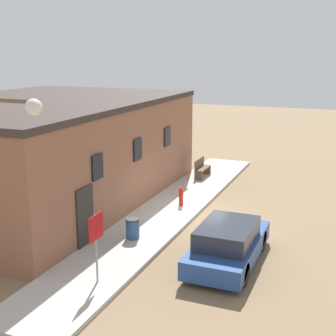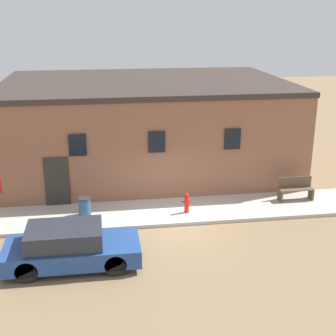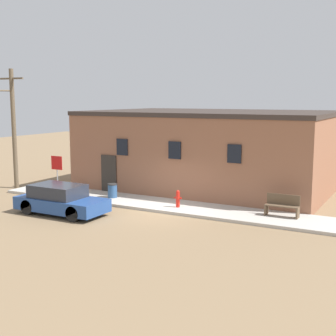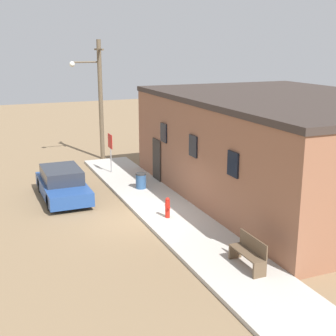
{
  "view_description": "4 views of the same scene",
  "coord_description": "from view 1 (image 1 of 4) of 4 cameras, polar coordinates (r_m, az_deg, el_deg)",
  "views": [
    {
      "loc": [
        -17.47,
        -5.81,
        6.67
      ],
      "look_at": [
        -0.12,
        1.28,
        1.96
      ],
      "focal_mm": 50.0,
      "sensor_mm": 36.0,
      "label": 1
    },
    {
      "loc": [
        -2.69,
        -16.06,
        7.87
      ],
      "look_at": [
        -0.12,
        1.28,
        1.96
      ],
      "focal_mm": 50.0,
      "sensor_mm": 36.0,
      "label": 2
    },
    {
      "loc": [
        10.7,
        -18.56,
        5.35
      ],
      "look_at": [
        -0.12,
        1.28,
        1.96
      ],
      "focal_mm": 50.0,
      "sensor_mm": 36.0,
      "label": 3
    },
    {
      "loc": [
        16.61,
        -5.68,
        6.79
      ],
      "look_at": [
        -0.12,
        1.28,
        1.96
      ],
      "focal_mm": 50.0,
      "sensor_mm": 36.0,
      "label": 4
    }
  ],
  "objects": [
    {
      "name": "parked_car",
      "position": [
        15.29,
        7.34,
        -9.14
      ],
      "size": [
        4.34,
        1.84,
        1.38
      ],
      "color": "black",
      "rests_on": "ground"
    },
    {
      "name": "sidewalk",
      "position": [
        19.98,
        0.13,
        -5.18
      ],
      "size": [
        19.71,
        2.56,
        0.14
      ],
      "color": "#BCB7AD",
      "rests_on": "ground"
    },
    {
      "name": "fire_hydrant",
      "position": [
        20.23,
        1.6,
        -3.47
      ],
      "size": [
        0.39,
        0.19,
        0.83
      ],
      "color": "red",
      "rests_on": "sidewalk"
    },
    {
      "name": "trash_bin",
      "position": [
        16.86,
        -4.34,
        -7.34
      ],
      "size": [
        0.51,
        0.51,
        0.74
      ],
      "color": "#2D517F",
      "rests_on": "sidewalk"
    },
    {
      "name": "bench",
      "position": [
        24.86,
        4.12,
        -0.02
      ],
      "size": [
        1.48,
        0.44,
        0.98
      ],
      "color": "brown",
      "rests_on": "sidewalk"
    },
    {
      "name": "ground_plane",
      "position": [
        19.58,
        3.63,
        -5.83
      ],
      "size": [
        80.0,
        80.0,
        0.0
      ],
      "primitive_type": "plane",
      "color": "#846B4C"
    },
    {
      "name": "stop_sign",
      "position": [
        13.53,
        -8.76,
        -8.08
      ],
      "size": [
        0.75,
        0.06,
        2.06
      ],
      "color": "gray",
      "rests_on": "sidewalk"
    },
    {
      "name": "brick_building",
      "position": [
        21.96,
        -15.03,
        2.14
      ],
      "size": [
        13.99,
        9.62,
        4.59
      ],
      "color": "#8E5B42",
      "rests_on": "ground"
    }
  ]
}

